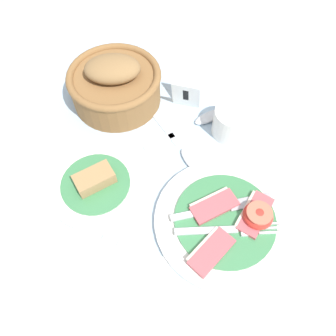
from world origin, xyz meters
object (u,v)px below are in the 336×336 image
(bread_plate, at_px, (96,184))
(fork_on_cloth, at_px, (129,247))
(teaspoon_near_cup, at_px, (198,122))
(sugar_cup, at_px, (233,121))
(number_card, at_px, (187,92))
(bread_basket, at_px, (115,84))
(teaspoon_by_saucer, at_px, (185,152))
(breakfast_plate, at_px, (227,220))

(bread_plate, relative_size, fork_on_cloth, 0.96)
(bread_plate, bearing_deg, teaspoon_near_cup, 52.54)
(sugar_cup, height_order, teaspoon_near_cup, sugar_cup)
(sugar_cup, xyz_separation_m, number_card, (-0.11, 0.05, 0.00))
(number_card, bearing_deg, bread_plate, -115.31)
(number_card, bearing_deg, teaspoon_near_cup, -52.21)
(bread_basket, bearing_deg, teaspoon_by_saucer, -30.05)
(breakfast_plate, height_order, teaspoon_near_cup, breakfast_plate)
(bread_basket, distance_m, teaspoon_near_cup, 0.20)
(fork_on_cloth, bearing_deg, bread_plate, -37.67)
(bread_basket, height_order, teaspoon_by_saucer, bread_basket)
(bread_basket, bearing_deg, number_card, 9.70)
(breakfast_plate, relative_size, teaspoon_near_cup, 1.64)
(number_card, distance_m, teaspoon_near_cup, 0.07)
(fork_on_cloth, bearing_deg, breakfast_plate, -143.41)
(bread_plate, distance_m, teaspoon_by_saucer, 0.18)
(bread_plate, xyz_separation_m, number_card, (0.12, 0.25, 0.03))
(sugar_cup, height_order, teaspoon_by_saucer, sugar_cup)
(breakfast_plate, height_order, number_card, number_card)
(bread_plate, distance_m, bread_basket, 0.23)
(fork_on_cloth, bearing_deg, sugar_cup, -106.38)
(sugar_cup, distance_m, teaspoon_near_cup, 0.07)
(bread_basket, xyz_separation_m, fork_on_cloth, (0.13, -0.32, -0.04))
(sugar_cup, xyz_separation_m, fork_on_cloth, (-0.13, -0.29, -0.03))
(bread_plate, distance_m, number_card, 0.27)
(teaspoon_by_saucer, bearing_deg, breakfast_plate, -6.80)
(bread_plate, bearing_deg, fork_on_cloth, -44.52)
(bread_plate, relative_size, sugar_cup, 2.26)
(teaspoon_near_cup, bearing_deg, teaspoon_by_saucer, -142.67)
(number_card, xyz_separation_m, teaspoon_near_cup, (0.04, -0.05, -0.03))
(bread_plate, bearing_deg, number_card, 65.05)
(breakfast_plate, distance_m, bread_basket, 0.37)
(breakfast_plate, xyz_separation_m, teaspoon_by_saucer, (-0.11, 0.13, -0.01))
(number_card, bearing_deg, sugar_cup, -25.85)
(sugar_cup, height_order, fork_on_cloth, sugar_cup)
(teaspoon_by_saucer, bearing_deg, fork_on_cloth, -59.13)
(number_card, height_order, teaspoon_by_saucer, number_card)
(teaspoon_near_cup, bearing_deg, breakfast_plate, -110.48)
(breakfast_plate, height_order, fork_on_cloth, breakfast_plate)
(bread_plate, bearing_deg, sugar_cup, 41.57)
(sugar_cup, xyz_separation_m, teaspoon_by_saucer, (-0.08, -0.08, -0.03))
(bread_basket, distance_m, number_card, 0.15)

